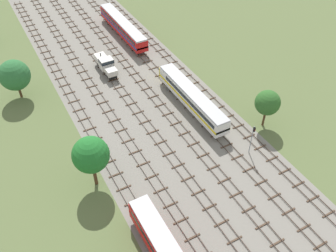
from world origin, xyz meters
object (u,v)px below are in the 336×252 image
(shunter_loco_centre_left_mid, at_px, (106,64))
(signal_post_nearest, at_px, (252,137))
(passenger_coach_centre_right_midfar, at_px, (123,26))
(diesel_railcar_centre_right_near, at_px, (192,97))

(shunter_loco_centre_left_mid, relative_size, signal_post_nearest, 1.47)
(passenger_coach_centre_right_midfar, bearing_deg, signal_post_nearest, -87.10)
(passenger_coach_centre_right_midfar, height_order, signal_post_nearest, signal_post_nearest)
(diesel_railcar_centre_right_near, xyz_separation_m, shunter_loco_centre_left_mid, (-9.40, 19.27, -0.59))
(shunter_loco_centre_left_mid, height_order, passenger_coach_centre_right_midfar, passenger_coach_centre_right_midfar)
(diesel_railcar_centre_right_near, distance_m, signal_post_nearest, 14.63)
(passenger_coach_centre_right_midfar, distance_m, signal_post_nearest, 46.46)
(shunter_loco_centre_left_mid, distance_m, passenger_coach_centre_right_midfar, 15.82)
(diesel_railcar_centre_right_near, height_order, passenger_coach_centre_right_midfar, same)
(diesel_railcar_centre_right_near, xyz_separation_m, passenger_coach_centre_right_midfar, (0.00, 31.98, 0.02))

